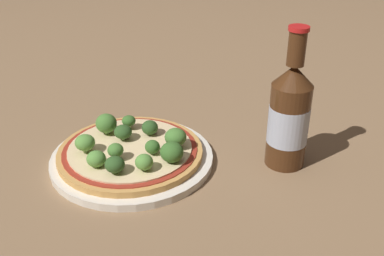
# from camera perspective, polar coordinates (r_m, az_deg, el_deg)

# --- Properties ---
(ground_plane) EXTENTS (3.00, 3.00, 0.00)m
(ground_plane) POSITION_cam_1_polar(r_m,az_deg,el_deg) (0.74, -7.35, -3.49)
(ground_plane) COLOR #846647
(plate) EXTENTS (0.26, 0.26, 0.01)m
(plate) POSITION_cam_1_polar(r_m,az_deg,el_deg) (0.72, -7.58, -3.82)
(plate) COLOR silver
(plate) RESTS_ON ground_plane
(pizza) EXTENTS (0.23, 0.23, 0.01)m
(pizza) POSITION_cam_1_polar(r_m,az_deg,el_deg) (0.71, -7.83, -2.92)
(pizza) COLOR tan
(pizza) RESTS_ON plate
(broccoli_floret_0) EXTENTS (0.02, 0.02, 0.02)m
(broccoli_floret_0) POSITION_cam_1_polar(r_m,az_deg,el_deg) (0.68, -5.20, -2.49)
(broccoli_floret_0) COLOR #7A9E5B
(broccoli_floret_0) RESTS_ON pizza
(broccoli_floret_1) EXTENTS (0.02, 0.02, 0.03)m
(broccoli_floret_1) POSITION_cam_1_polar(r_m,az_deg,el_deg) (0.67, -9.69, -2.82)
(broccoli_floret_1) COLOR #7A9E5B
(broccoli_floret_1) RESTS_ON pizza
(broccoli_floret_2) EXTENTS (0.03, 0.03, 0.03)m
(broccoli_floret_2) POSITION_cam_1_polar(r_m,az_deg,el_deg) (0.73, -8.75, -0.50)
(broccoli_floret_2) COLOR #7A9E5B
(broccoli_floret_2) RESTS_ON pizza
(broccoli_floret_3) EXTENTS (0.03, 0.03, 0.03)m
(broccoli_floret_3) POSITION_cam_1_polar(r_m,az_deg,el_deg) (0.69, -2.10, -1.17)
(broccoli_floret_3) COLOR #7A9E5B
(broccoli_floret_3) RESTS_ON pizza
(broccoli_floret_4) EXTENTS (0.03, 0.03, 0.02)m
(broccoli_floret_4) POSITION_cam_1_polar(r_m,az_deg,el_deg) (0.67, -12.07, -3.85)
(broccoli_floret_4) COLOR #7A9E5B
(broccoli_floret_4) RESTS_ON pizza
(broccoli_floret_5) EXTENTS (0.03, 0.03, 0.03)m
(broccoli_floret_5) POSITION_cam_1_polar(r_m,az_deg,el_deg) (0.66, -2.58, -3.08)
(broccoli_floret_5) COLOR #7A9E5B
(broccoli_floret_5) RESTS_ON pizza
(broccoli_floret_6) EXTENTS (0.03, 0.03, 0.04)m
(broccoli_floret_6) POSITION_cam_1_polar(r_m,az_deg,el_deg) (0.75, -10.84, 0.58)
(broccoli_floret_6) COLOR #7A9E5B
(broccoli_floret_6) RESTS_ON pizza
(broccoli_floret_7) EXTENTS (0.03, 0.03, 0.03)m
(broccoli_floret_7) POSITION_cam_1_polar(r_m,az_deg,el_deg) (0.65, -6.10, -4.34)
(broccoli_floret_7) COLOR #7A9E5B
(broccoli_floret_7) RESTS_ON pizza
(broccoli_floret_8) EXTENTS (0.02, 0.02, 0.02)m
(broccoli_floret_8) POSITION_cam_1_polar(r_m,az_deg,el_deg) (0.76, -8.04, 0.88)
(broccoli_floret_8) COLOR #7A9E5B
(broccoli_floret_8) RESTS_ON pizza
(broccoli_floret_9) EXTENTS (0.03, 0.03, 0.03)m
(broccoli_floret_9) POSITION_cam_1_polar(r_m,az_deg,el_deg) (0.70, -13.44, -1.82)
(broccoli_floret_9) COLOR #7A9E5B
(broccoli_floret_9) RESTS_ON pizza
(broccoli_floret_10) EXTENTS (0.03, 0.03, 0.03)m
(broccoli_floret_10) POSITION_cam_1_polar(r_m,az_deg,el_deg) (0.73, -5.16, -0.07)
(broccoli_floret_10) COLOR #7A9E5B
(broccoli_floret_10) RESTS_ON pizza
(broccoli_floret_11) EXTENTS (0.03, 0.03, 0.03)m
(broccoli_floret_11) POSITION_cam_1_polar(r_m,az_deg,el_deg) (0.65, -9.78, -4.60)
(broccoli_floret_11) COLOR #7A9E5B
(broccoli_floret_11) RESTS_ON pizza
(beer_bottle) EXTENTS (0.06, 0.06, 0.22)m
(beer_bottle) POSITION_cam_1_polar(r_m,az_deg,el_deg) (0.69, 12.22, 1.54)
(beer_bottle) COLOR #472814
(beer_bottle) RESTS_ON ground_plane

